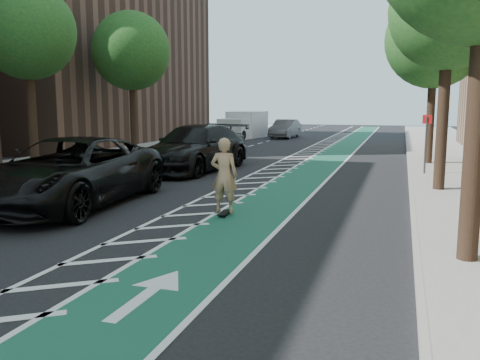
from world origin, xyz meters
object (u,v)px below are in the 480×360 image
at_px(suv_near, 69,172).
at_px(skateboarder, 224,175).
at_px(barrel_a, 134,165).
at_px(suv_far, 195,148).

bearing_deg(suv_near, skateboarder, -2.24).
xyz_separation_m(skateboarder, suv_near, (-4.70, -0.09, -0.10)).
bearing_deg(barrel_a, suv_far, 48.22).
xyz_separation_m(skateboarder, suv_far, (-4.24, 8.17, -0.09)).
height_order(skateboarder, suv_near, skateboarder).
bearing_deg(suv_far, skateboarder, -57.02).
bearing_deg(barrel_a, skateboarder, -44.94).
relative_size(suv_near, barrel_a, 7.93).
bearing_deg(barrel_a, suv_near, -77.22).
height_order(suv_near, barrel_a, suv_near).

